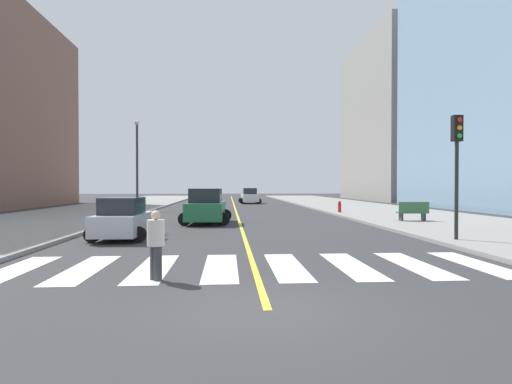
{
  "coord_description": "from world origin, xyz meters",
  "views": [
    {
      "loc": [
        -0.71,
        -7.34,
        2.22
      ],
      "look_at": [
        2.21,
        35.71,
        1.57
      ],
      "focal_mm": 29.28,
      "sensor_mm": 36.0,
      "label": 1
    }
  ],
  "objects": [
    {
      "name": "ground_plane",
      "position": [
        0.0,
        0.0,
        0.0
      ],
      "size": [
        220.0,
        220.0,
        0.0
      ],
      "primitive_type": "plane",
      "color": "#333335"
    },
    {
      "name": "sidewalk_kerb_east",
      "position": [
        12.2,
        20.0,
        0.07
      ],
      "size": [
        10.0,
        120.0,
        0.15
      ],
      "primitive_type": "cube",
      "color": "gray",
      "rests_on": "ground"
    },
    {
      "name": "sidewalk_kerb_west",
      "position": [
        -12.2,
        20.0,
        0.07
      ],
      "size": [
        10.0,
        120.0,
        0.15
      ],
      "primitive_type": "cube",
      "color": "gray",
      "rests_on": "ground"
    },
    {
      "name": "crosswalk_paint",
      "position": [
        0.0,
        4.0,
        0.01
      ],
      "size": [
        13.5,
        4.0,
        0.01
      ],
      "color": "silver",
      "rests_on": "ground"
    },
    {
      "name": "lane_divider_paint",
      "position": [
        0.0,
        40.0,
        0.01
      ],
      "size": [
        0.16,
        80.0,
        0.01
      ],
      "primitive_type": "cube",
      "color": "yellow",
      "rests_on": "ground"
    },
    {
      "name": "parking_garage_concrete",
      "position": [
        29.1,
        56.55,
        12.35
      ],
      "size": [
        18.0,
        24.0,
        24.69
      ],
      "primitive_type": "cube",
      "color": "gray",
      "rests_on": "ground"
    },
    {
      "name": "car_silver_nearest",
      "position": [
        -5.06,
        10.4,
        0.81
      ],
      "size": [
        2.51,
        3.94,
        1.74
      ],
      "rotation": [
        0.0,
        0.0,
        -0.03
      ],
      "color": "#B7B7BC",
      "rests_on": "ground"
    },
    {
      "name": "car_white_second",
      "position": [
        2.04,
        44.88,
        0.9
      ],
      "size": [
        2.78,
        4.38,
        1.93
      ],
      "rotation": [
        0.0,
        0.0,
        3.17
      ],
      "color": "silver",
      "rests_on": "ground"
    },
    {
      "name": "car_green_third",
      "position": [
        -1.98,
        17.3,
        0.96
      ],
      "size": [
        3.0,
        4.69,
        2.06
      ],
      "rotation": [
        0.0,
        0.0,
        -0.04
      ],
      "color": "#236B42",
      "rests_on": "ground"
    },
    {
      "name": "traffic_light_near_corner",
      "position": [
        8.09,
        8.14,
        3.51
      ],
      "size": [
        0.36,
        0.41,
        4.78
      ],
      "rotation": [
        0.0,
        0.0,
        3.14
      ],
      "color": "black",
      "rests_on": "sidewalk_kerb_east"
    },
    {
      "name": "park_bench",
      "position": [
        10.2,
        16.57,
        0.69
      ],
      "size": [
        1.82,
        0.62,
        1.12
      ],
      "rotation": [
        0.0,
        0.0,
        1.54
      ],
      "color": "#33603D",
      "rests_on": "sidewalk_kerb_east"
    },
    {
      "name": "pedestrian_crossing",
      "position": [
        -2.39,
        2.54,
        0.91
      ],
      "size": [
        0.41,
        0.41,
        1.65
      ],
      "rotation": [
        0.0,
        0.0,
        5.43
      ],
      "color": "#38383D",
      "rests_on": "ground"
    },
    {
      "name": "fire_hydrant",
      "position": [
        8.04,
        24.76,
        0.58
      ],
      "size": [
        0.26,
        0.26,
        0.89
      ],
      "color": "red",
      "rests_on": "sidewalk_kerb_east"
    },
    {
      "name": "street_lamp",
      "position": [
        -8.64,
        29.85,
        4.74
      ],
      "size": [
        0.44,
        0.44,
        7.83
      ],
      "color": "#38383D",
      "rests_on": "sidewalk_kerb_west"
    }
  ]
}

